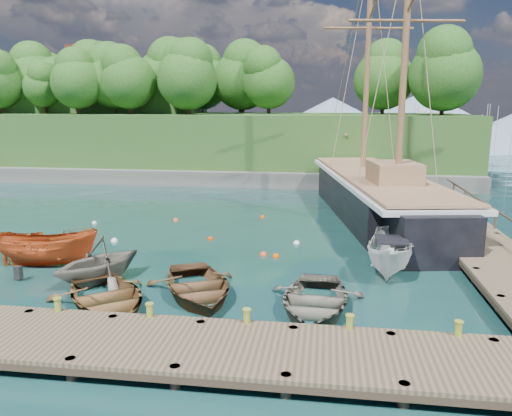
# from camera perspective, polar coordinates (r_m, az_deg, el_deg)

# --- Properties ---
(ground) EXTENTS (160.00, 160.00, 0.00)m
(ground) POSITION_cam_1_polar(r_m,az_deg,el_deg) (20.41, -4.35, -8.19)
(ground) COLOR #15312C
(ground) RESTS_ON ground
(dock_near) EXTENTS (20.00, 3.20, 1.10)m
(dock_near) POSITION_cam_1_polar(r_m,az_deg,el_deg) (14.03, -1.98, -15.98)
(dock_near) COLOR #4D3D2B
(dock_near) RESTS_ON ground
(dock_east) EXTENTS (3.20, 24.00, 1.10)m
(dock_east) POSITION_cam_1_polar(r_m,az_deg,el_deg) (27.52, 23.22, -2.89)
(dock_east) COLOR #4D3D2B
(dock_east) RESTS_ON ground
(bollard_0) EXTENTS (0.26, 0.26, 0.45)m
(bollard_0) POSITION_cam_1_polar(r_m,az_deg,el_deg) (17.36, -21.51, -12.74)
(bollard_0) COLOR olive
(bollard_0) RESTS_ON ground
(bollard_1) EXTENTS (0.26, 0.26, 0.45)m
(bollard_1) POSITION_cam_1_polar(r_m,az_deg,el_deg) (16.16, -11.93, -14.02)
(bollard_1) COLOR olive
(bollard_1) RESTS_ON ground
(bollard_2) EXTENTS (0.26, 0.26, 0.45)m
(bollard_2) POSITION_cam_1_polar(r_m,az_deg,el_deg) (15.46, -1.04, -15.01)
(bollard_2) COLOR olive
(bollard_2) RESTS_ON ground
(bollard_3) EXTENTS (0.26, 0.26, 0.45)m
(bollard_3) POSITION_cam_1_polar(r_m,az_deg,el_deg) (15.32, 10.53, -15.48)
(bollard_3) COLOR olive
(bollard_3) RESTS_ON ground
(bollard_4) EXTENTS (0.26, 0.26, 0.45)m
(bollard_4) POSITION_cam_1_polar(r_m,az_deg,el_deg) (15.77, 21.90, -15.36)
(bollard_4) COLOR olive
(bollard_4) RESTS_ON ground
(rowboat_0) EXTENTS (5.85, 6.08, 1.03)m
(rowboat_0) POSITION_cam_1_polar(r_m,az_deg,el_deg) (18.48, -16.71, -10.89)
(rowboat_0) COLOR brown
(rowboat_0) RESTS_ON ground
(rowboat_1) EXTENTS (4.76, 4.94, 2.00)m
(rowboat_1) POSITION_cam_1_polar(r_m,az_deg,el_deg) (21.07, -17.48, -8.08)
(rowboat_1) COLOR #6B6659
(rowboat_1) RESTS_ON ground
(rowboat_2) EXTENTS (5.20, 5.87, 1.01)m
(rowboat_2) POSITION_cam_1_polar(r_m,az_deg,el_deg) (18.86, -6.70, -9.97)
(rowboat_2) COLOR #52351F
(rowboat_2) RESTS_ON ground
(rowboat_3) EXTENTS (3.73, 5.01, 0.99)m
(rowboat_3) POSITION_cam_1_polar(r_m,az_deg,el_deg) (17.60, 6.62, -11.60)
(rowboat_3) COLOR #585449
(rowboat_3) RESTS_ON ground
(motorboat_orange) EXTENTS (4.73, 2.38, 1.75)m
(motorboat_orange) POSITION_cam_1_polar(r_m,az_deg,el_deg) (23.94, -22.62, -6.05)
(motorboat_orange) COLOR #BE4C1C
(motorboat_orange) RESTS_ON ground
(cabin_boat_white) EXTENTS (2.69, 5.05, 1.85)m
(cabin_boat_white) POSITION_cam_1_polar(r_m,az_deg,el_deg) (21.99, 15.06, -7.09)
(cabin_boat_white) COLOR silver
(cabin_boat_white) RESTS_ON ground
(schooner) EXTENTS (8.36, 27.53, 20.30)m
(schooner) POSITION_cam_1_polar(r_m,az_deg,el_deg) (32.33, 13.64, 1.08)
(schooner) COLOR black
(schooner) RESTS_ON ground
(mooring_buoy_0) EXTENTS (0.36, 0.36, 0.36)m
(mooring_buoy_0) POSITION_cam_1_polar(r_m,az_deg,el_deg) (26.79, -15.89, -3.72)
(mooring_buoy_0) COLOR white
(mooring_buoy_0) RESTS_ON ground
(mooring_buoy_1) EXTENTS (0.32, 0.32, 0.32)m
(mooring_buoy_1) POSITION_cam_1_polar(r_m,az_deg,el_deg) (26.25, -5.25, -3.62)
(mooring_buoy_1) COLOR #DC3700
(mooring_buoy_1) RESTS_ON ground
(mooring_buoy_2) EXTENTS (0.34, 0.34, 0.34)m
(mooring_buoy_2) POSITION_cam_1_polar(r_m,az_deg,el_deg) (23.52, 0.86, -5.42)
(mooring_buoy_2) COLOR #F2451F
(mooring_buoy_2) RESTS_ON ground
(mooring_buoy_3) EXTENTS (0.33, 0.33, 0.33)m
(mooring_buoy_3) POSITION_cam_1_polar(r_m,az_deg,el_deg) (25.47, 4.65, -4.10)
(mooring_buoy_3) COLOR white
(mooring_buoy_3) RESTS_ON ground
(mooring_buoy_4) EXTENTS (0.32, 0.32, 0.32)m
(mooring_buoy_4) POSITION_cam_1_polar(r_m,az_deg,el_deg) (30.69, -9.16, -1.45)
(mooring_buoy_4) COLOR #F44F23
(mooring_buoy_4) RESTS_ON ground
(mooring_buoy_5) EXTENTS (0.28, 0.28, 0.28)m
(mooring_buoy_5) POSITION_cam_1_polar(r_m,az_deg,el_deg) (31.18, 0.75, -1.09)
(mooring_buoy_5) COLOR #EC4B00
(mooring_buoy_5) RESTS_ON ground
(mooring_buoy_6) EXTENTS (0.30, 0.30, 0.30)m
(mooring_buoy_6) POSITION_cam_1_polar(r_m,az_deg,el_deg) (31.13, -17.98, -1.70)
(mooring_buoy_6) COLOR white
(mooring_buoy_6) RESTS_ON ground
(mooring_buoy_7) EXTENTS (0.34, 0.34, 0.34)m
(mooring_buoy_7) POSITION_cam_1_polar(r_m,az_deg,el_deg) (23.26, 2.28, -5.63)
(mooring_buoy_7) COLOR #D85103
(mooring_buoy_7) RESTS_ON ground
(headland) EXTENTS (51.00, 19.31, 12.90)m
(headland) POSITION_cam_1_polar(r_m,az_deg,el_deg) (52.93, -10.92, 10.08)
(headland) COLOR #474744
(headland) RESTS_ON ground
(distant_ridge) EXTENTS (117.00, 40.00, 10.00)m
(distant_ridge) POSITION_cam_1_polar(r_m,az_deg,el_deg) (88.75, 8.27, 10.04)
(distant_ridge) COLOR #728CA5
(distant_ridge) RESTS_ON ground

